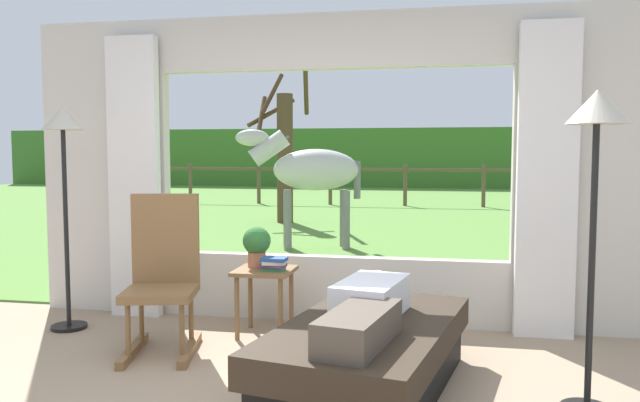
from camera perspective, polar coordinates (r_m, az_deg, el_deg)
The scene contains 16 objects.
back_wall_with_window at distance 5.17m, azimuth 0.97°, elevation 2.59°, with size 5.20×0.12×2.55m.
curtain_panel_left at distance 5.58m, azimuth -16.64°, elevation 2.04°, with size 0.44×0.10×2.40m, color silver.
curtain_panel_right at distance 5.01m, azimuth 20.07°, elevation 1.70°, with size 0.44×0.10×2.40m, color silver.
outdoor_pasture_lawn at distance 16.07m, azimuth 7.71°, elevation -0.61°, with size 36.00×21.68×0.02m, color #568438.
distant_hill_ridge at distance 25.84m, azimuth 8.97°, elevation 3.92°, with size 36.00×2.00×2.40m, color #3C6F28.
recliner_sofa at distance 3.80m, azimuth 4.44°, elevation -13.92°, with size 1.22×1.84×0.42m.
reclining_person at distance 3.67m, azimuth 4.38°, elevation -9.66°, with size 0.45×1.43×0.22m.
rocking_chair at distance 4.61m, azimuth -14.18°, elevation -6.59°, with size 0.60×0.77×1.12m.
side_table at distance 4.87m, azimuth -5.09°, elevation -7.30°, with size 0.44×0.44×0.52m.
potted_plant at distance 4.90m, azimuth -5.82°, elevation -3.94°, with size 0.22×0.22×0.32m.
book_stack at distance 4.76m, azimuth -4.27°, elevation -5.76°, with size 0.20×0.16×0.10m.
floor_lamp_left at distance 5.33m, azimuth -22.45°, elevation 4.30°, with size 0.32×0.32×1.78m.
floor_lamp_right at distance 3.60m, azimuth 23.94°, elevation 3.97°, with size 0.32×0.32×1.75m.
horse at distance 9.02m, azimuth -0.88°, elevation 2.79°, with size 1.82×0.88×1.73m.
pasture_tree at distance 12.45m, azimuth -3.33°, elevation 4.54°, with size 1.29×1.32×3.06m.
pasture_fence_line at distance 16.48m, azimuth 7.82°, elevation 2.07°, with size 16.10×0.10×1.10m.
Camera 1 is at (0.89, -2.83, 1.42)m, focal length 34.91 mm.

